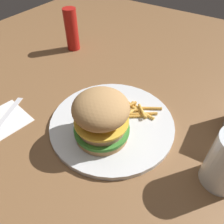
{
  "coord_description": "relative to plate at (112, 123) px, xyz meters",
  "views": [
    {
      "loc": [
        -0.16,
        0.31,
        0.38
      ],
      "look_at": [
        0.03,
        0.02,
        0.04
      ],
      "focal_mm": 34.47,
      "sensor_mm": 36.0,
      "label": 1
    }
  ],
  "objects": [
    {
      "name": "ground_plane",
      "position": [
        -0.03,
        -0.02,
        -0.01
      ],
      "size": [
        1.6,
        1.6,
        0.0
      ],
      "primitive_type": "plane",
      "color": "brown"
    },
    {
      "name": "plate",
      "position": [
        0.0,
        0.0,
        0.0
      ],
      "size": [
        0.29,
        0.29,
        0.01
      ],
      "primitive_type": "cylinder",
      "color": "silver",
      "rests_on": "ground_plane"
    },
    {
      "name": "sandwich",
      "position": [
        -0.0,
        0.05,
        0.06
      ],
      "size": [
        0.12,
        0.12,
        0.11
      ],
      "color": "tan",
      "rests_on": "plate"
    },
    {
      "name": "fries_pile",
      "position": [
        -0.03,
        -0.06,
        0.01
      ],
      "size": [
        0.1,
        0.1,
        0.01
      ],
      "color": "gold",
      "rests_on": "plate"
    },
    {
      "name": "napkin",
      "position": [
        0.23,
        0.14,
        -0.01
      ],
      "size": [
        0.13,
        0.13,
        0.0
      ],
      "primitive_type": "cube",
      "rotation": [
        0.0,
        0.0,
        -0.17
      ],
      "color": "white",
      "rests_on": "ground_plane"
    },
    {
      "name": "fork",
      "position": [
        0.23,
        0.14,
        -0.0
      ],
      "size": [
        0.08,
        0.17,
        0.0
      ],
      "color": "silver",
      "rests_on": "napkin"
    },
    {
      "name": "ketchup_bottle",
      "position": [
        0.32,
        -0.24,
        0.06
      ],
      "size": [
        0.04,
        0.04,
        0.14
      ],
      "primitive_type": "cylinder",
      "color": "#B21914",
      "rests_on": "ground_plane"
    }
  ]
}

